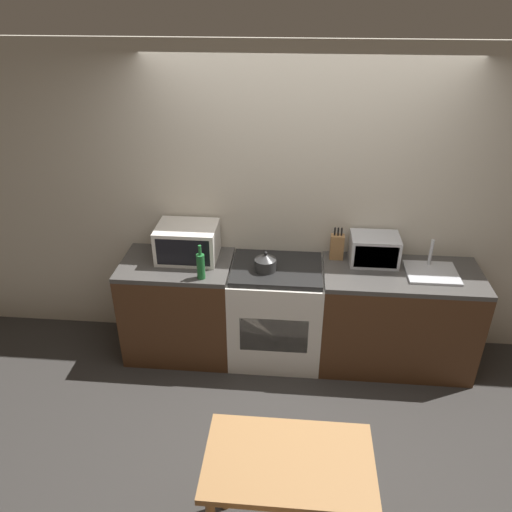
# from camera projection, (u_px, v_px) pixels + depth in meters

# --- Properties ---
(ground_plane) EXTENTS (16.00, 16.00, 0.00)m
(ground_plane) POSITION_uv_depth(u_px,v_px,m) (292.00, 422.00, 3.82)
(ground_plane) COLOR #33302D
(wall_back) EXTENTS (10.00, 0.06, 2.60)m
(wall_back) POSITION_uv_depth(u_px,v_px,m) (301.00, 206.00, 4.18)
(wall_back) COLOR beige
(wall_back) RESTS_ON ground_plane
(counter_left_run) EXTENTS (0.92, 0.62, 0.90)m
(counter_left_run) POSITION_uv_depth(u_px,v_px,m) (180.00, 307.00, 4.37)
(counter_left_run) COLOR #4C2D19
(counter_left_run) RESTS_ON ground_plane
(counter_right_run) EXTENTS (1.27, 0.62, 0.90)m
(counter_right_run) POSITION_uv_depth(u_px,v_px,m) (396.00, 318.00, 4.23)
(counter_right_run) COLOR #4C2D19
(counter_right_run) RESTS_ON ground_plane
(stove_range) EXTENTS (0.77, 0.62, 0.90)m
(stove_range) POSITION_uv_depth(u_px,v_px,m) (276.00, 312.00, 4.31)
(stove_range) COLOR silver
(stove_range) RESTS_ON ground_plane
(kettle) EXTENTS (0.18, 0.18, 0.17)m
(kettle) POSITION_uv_depth(u_px,v_px,m) (265.00, 262.00, 4.02)
(kettle) COLOR #2D2D2D
(kettle) RESTS_ON stove_range
(microwave) EXTENTS (0.50, 0.38, 0.29)m
(microwave) POSITION_uv_depth(u_px,v_px,m) (188.00, 242.00, 4.16)
(microwave) COLOR silver
(microwave) RESTS_ON counter_left_run
(bottle) EXTENTS (0.07, 0.07, 0.29)m
(bottle) POSITION_uv_depth(u_px,v_px,m) (201.00, 266.00, 3.88)
(bottle) COLOR #1E662D
(bottle) RESTS_ON counter_left_run
(knife_block) EXTENTS (0.11, 0.08, 0.29)m
(knife_block) POSITION_uv_depth(u_px,v_px,m) (337.00, 247.00, 4.16)
(knife_block) COLOR #9E7042
(knife_block) RESTS_ON counter_right_run
(toaster_oven) EXTENTS (0.39, 0.28, 0.24)m
(toaster_oven) POSITION_uv_depth(u_px,v_px,m) (374.00, 249.00, 4.10)
(toaster_oven) COLOR silver
(toaster_oven) RESTS_ON counter_right_run
(sink_basin) EXTENTS (0.40, 0.35, 0.24)m
(sink_basin) POSITION_uv_depth(u_px,v_px,m) (432.00, 272.00, 3.99)
(sink_basin) COLOR silver
(sink_basin) RESTS_ON counter_right_run
(dining_table) EXTENTS (0.90, 0.55, 0.76)m
(dining_table) POSITION_uv_depth(u_px,v_px,m) (288.00, 474.00, 2.68)
(dining_table) COLOR #9E7042
(dining_table) RESTS_ON ground_plane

